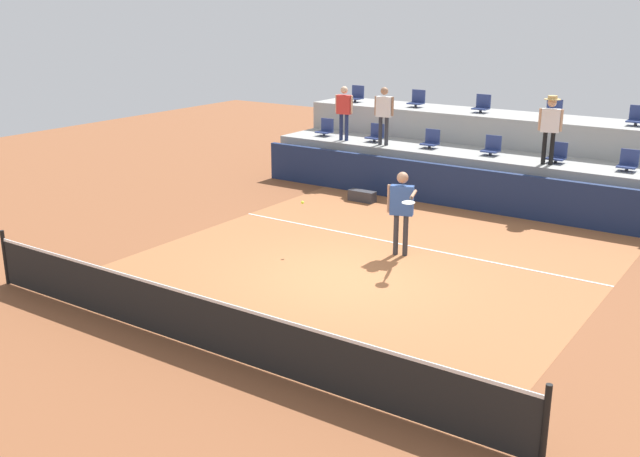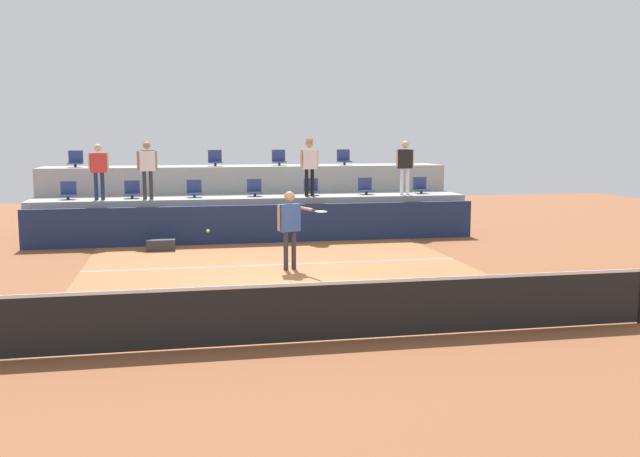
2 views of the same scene
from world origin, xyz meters
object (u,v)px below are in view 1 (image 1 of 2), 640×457
(stadium_chair_upper_left, at_px, (417,100))
(spectator_in_grey, at_px, (384,111))
(stadium_chair_upper_far_left, at_px, (356,95))
(stadium_chair_upper_mid_left, at_px, (482,105))
(stadium_chair_upper_mid_right, at_px, (553,111))
(stadium_chair_lower_mid_left, at_px, (431,140))
(equipment_bag, at_px, (362,196))
(spectator_with_hat, at_px, (550,123))
(stadium_chair_lower_mid_right, at_px, (557,154))
(stadium_chair_lower_right, at_px, (628,162))
(spectator_leaning_on_rail, at_px, (344,108))
(tennis_player, at_px, (402,205))
(stadium_chair_upper_right, at_px, (637,117))
(stadium_chair_lower_far_left, at_px, (326,129))
(stadium_chair_lower_center, at_px, (492,147))
(tennis_ball, at_px, (302,202))
(stadium_chair_lower_left, at_px, (376,134))

(stadium_chair_upper_left, relative_size, spectator_in_grey, 0.31)
(stadium_chair_upper_far_left, distance_m, stadium_chair_upper_mid_left, 4.32)
(stadium_chair_upper_mid_right, bearing_deg, stadium_chair_upper_left, 180.00)
(stadium_chair_lower_mid_left, height_order, equipment_bag, stadium_chair_lower_mid_left)
(spectator_in_grey, bearing_deg, stadium_chair_upper_left, 91.74)
(stadium_chair_upper_mid_left, bearing_deg, stadium_chair_upper_left, 180.00)
(stadium_chair_upper_mid_right, bearing_deg, spectator_with_hat, -74.23)
(stadium_chair_lower_mid_right, relative_size, stadium_chair_upper_left, 1.00)
(stadium_chair_lower_mid_left, height_order, stadium_chair_lower_right, same)
(stadium_chair_upper_left, height_order, spectator_leaning_on_rail, spectator_leaning_on_rail)
(tennis_player, height_order, spectator_in_grey, spectator_in_grey)
(stadium_chair_upper_left, bearing_deg, stadium_chair_lower_right, -15.03)
(stadium_chair_upper_mid_right, bearing_deg, stadium_chair_upper_right, 0.00)
(stadium_chair_lower_mid_right, height_order, stadium_chair_upper_mid_left, stadium_chair_upper_mid_left)
(stadium_chair_upper_left, bearing_deg, stadium_chair_upper_right, 0.00)
(stadium_chair_lower_far_left, relative_size, spectator_with_hat, 0.30)
(stadium_chair_lower_mid_left, distance_m, stadium_chair_lower_center, 1.81)
(stadium_chair_lower_far_left, distance_m, stadium_chair_upper_far_left, 1.99)
(tennis_ball, bearing_deg, spectator_in_grey, 103.54)
(tennis_player, height_order, spectator_leaning_on_rail, spectator_leaning_on_rail)
(stadium_chair_upper_far_left, xyz_separation_m, stadium_chair_upper_right, (8.62, 0.00, 0.00))
(spectator_in_grey, relative_size, tennis_ball, 24.35)
(stadium_chair_lower_left, height_order, stadium_chair_lower_mid_left, same)
(stadium_chair_lower_mid_right, distance_m, stadium_chair_upper_mid_left, 3.47)
(stadium_chair_lower_mid_left, relative_size, stadium_chair_lower_center, 1.00)
(stadium_chair_upper_mid_right, distance_m, spectator_in_grey, 4.69)
(stadium_chair_upper_mid_right, distance_m, equipment_bag, 5.87)
(tennis_ball, height_order, equipment_bag, tennis_ball)
(stadium_chair_upper_left, bearing_deg, spectator_in_grey, -88.26)
(stadium_chair_lower_center, xyz_separation_m, stadium_chair_upper_far_left, (-5.40, 1.80, 0.85))
(stadium_chair_upper_right, bearing_deg, stadium_chair_lower_mid_right, -128.97)
(stadium_chair_lower_right, relative_size, stadium_chair_upper_far_left, 1.00)
(stadium_chair_lower_center, bearing_deg, tennis_ball, -104.68)
(equipment_bag, bearing_deg, spectator_leaning_on_rail, 134.57)
(stadium_chair_lower_mid_right, height_order, stadium_chair_lower_right, same)
(stadium_chair_lower_far_left, distance_m, stadium_chair_lower_right, 8.90)
(stadium_chair_lower_mid_left, xyz_separation_m, spectator_in_grey, (-1.33, -0.38, 0.78))
(stadium_chair_lower_right, bearing_deg, tennis_ball, -128.87)
(stadium_chair_lower_mid_right, height_order, equipment_bag, stadium_chair_lower_mid_right)
(stadium_chair_lower_left, bearing_deg, stadium_chair_lower_mid_right, 0.00)
(stadium_chair_lower_right, height_order, spectator_leaning_on_rail, spectator_leaning_on_rail)
(stadium_chair_upper_left, relative_size, spectator_leaning_on_rail, 0.33)
(stadium_chair_upper_right, distance_m, spectator_in_grey, 6.72)
(stadium_chair_lower_right, bearing_deg, stadium_chair_upper_left, 164.97)
(stadium_chair_lower_mid_left, distance_m, tennis_ball, 6.44)
(stadium_chair_upper_mid_left, distance_m, spectator_in_grey, 3.00)
(stadium_chair_upper_left, relative_size, spectator_with_hat, 0.30)
(equipment_bag, bearing_deg, stadium_chair_lower_far_left, 141.03)
(stadium_chair_lower_center, xyz_separation_m, tennis_player, (0.23, -5.52, -0.33))
(stadium_chair_lower_mid_left, relative_size, spectator_leaning_on_rail, 0.33)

